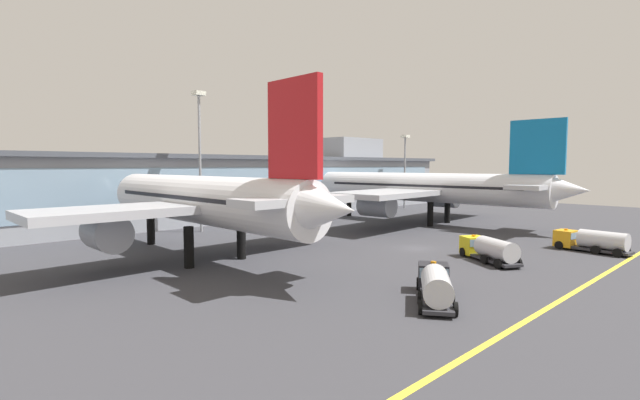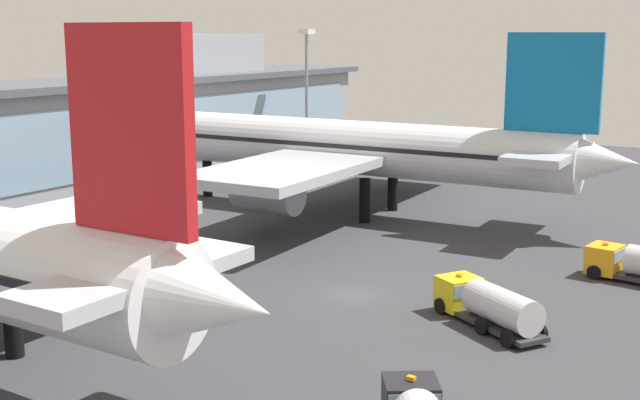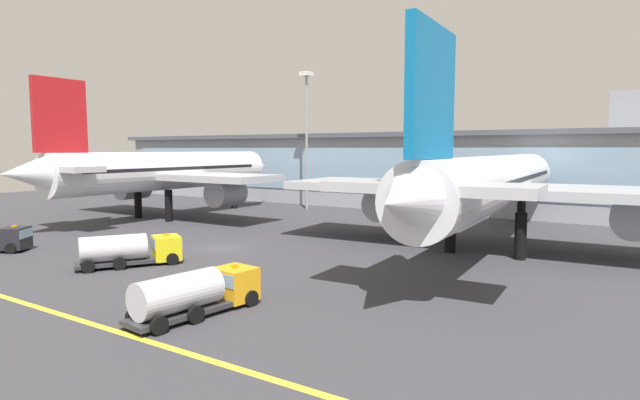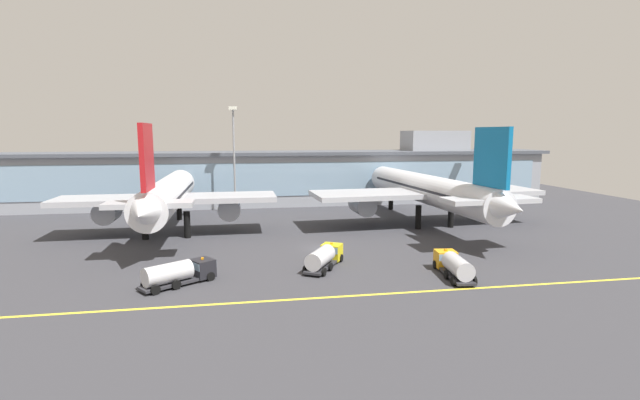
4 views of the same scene
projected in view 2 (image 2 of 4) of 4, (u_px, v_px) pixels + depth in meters
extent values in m
plane|color=#38383D|center=(354.00, 295.00, 61.13)|extent=(187.34, 187.34, 0.00)
cube|color=#9399A3|center=(201.00, 56.00, 116.83)|extent=(16.00, 10.00, 6.00)
cylinder|color=black|center=(13.00, 320.00, 49.05)|extent=(1.10, 1.10, 4.60)
cone|color=silver|center=(211.00, 301.00, 35.58)|extent=(4.90, 6.34, 4.89)
cylinder|color=#999EA8|center=(56.00, 251.00, 56.89)|extent=(4.04, 4.99, 4.03)
cube|color=red|center=(130.00, 130.00, 36.47)|extent=(0.70, 6.90, 9.21)
cube|color=#B7BAC1|center=(137.00, 276.00, 37.77)|extent=(12.07, 4.24, 0.74)
cylinder|color=black|center=(365.00, 201.00, 83.87)|extent=(1.10, 1.10, 4.50)
cylinder|color=black|center=(393.00, 190.00, 89.63)|extent=(1.10, 1.10, 4.50)
cylinder|color=black|center=(207.00, 177.00, 97.40)|extent=(1.10, 1.10, 4.50)
cylinder|color=silver|center=(347.00, 147.00, 87.66)|extent=(8.37, 48.35, 5.62)
cone|color=silver|center=(156.00, 133.00, 100.05)|extent=(5.62, 5.36, 5.34)
cone|color=silver|center=(603.00, 161.00, 75.05)|extent=(5.13, 6.45, 4.78)
cube|color=#84A3BC|center=(180.00, 126.00, 98.12)|extent=(4.44, 4.17, 1.69)
cube|color=black|center=(347.00, 143.00, 87.57)|extent=(7.99, 40.67, 0.45)
cube|color=#B7BAC1|center=(347.00, 153.00, 87.80)|extent=(45.56, 14.10, 0.90)
cylinder|color=#999EA8|center=(268.00, 192.00, 78.32)|extent=(4.29, 6.47, 3.94)
cylinder|color=#999EA8|center=(382.00, 158.00, 99.82)|extent=(4.29, 6.47, 3.94)
cube|color=#0F6BA8|center=(553.00, 83.00, 76.02)|extent=(1.17, 8.68, 9.00)
cube|color=#B7BAC1|center=(549.00, 153.00, 77.30)|extent=(14.67, 6.11, 0.72)
cylinder|color=black|center=(594.00, 272.00, 64.86)|extent=(0.42, 1.13, 1.10)
cylinder|color=black|center=(607.00, 265.00, 66.83)|extent=(0.42, 1.13, 1.10)
cube|color=orange|center=(605.00, 259.00, 65.51)|extent=(2.85, 2.62, 2.20)
cube|color=#84A3BC|center=(605.00, 253.00, 65.41)|extent=(2.76, 2.70, 0.88)
cube|color=orange|center=(606.00, 244.00, 65.26)|extent=(0.30, 0.40, 0.20)
cylinder|color=black|center=(440.00, 306.00, 56.92)|extent=(0.82, 1.10, 1.10)
cylinder|color=black|center=(471.00, 300.00, 58.08)|extent=(0.82, 1.10, 1.10)
cylinder|color=black|center=(481.00, 326.00, 52.99)|extent=(0.82, 1.10, 1.10)
cylinder|color=black|center=(514.00, 320.00, 54.14)|extent=(0.82, 1.10, 1.10)
cylinder|color=black|center=(507.00, 339.00, 50.79)|extent=(0.82, 1.10, 1.10)
cylinder|color=black|center=(540.00, 332.00, 51.94)|extent=(0.82, 1.10, 1.10)
cube|color=#2D2D33|center=(496.00, 324.00, 53.74)|extent=(5.84, 7.70, 0.30)
cube|color=yellow|center=(459.00, 292.00, 57.09)|extent=(3.43, 3.33, 2.20)
cube|color=#84A3BC|center=(459.00, 286.00, 57.00)|extent=(3.38, 3.36, 0.88)
cylinder|color=silver|center=(502.00, 307.00, 53.01)|extent=(4.81, 5.98, 2.30)
cube|color=orange|center=(459.00, 275.00, 56.85)|extent=(0.30, 0.40, 0.20)
cube|color=#84A3BC|center=(411.00, 393.00, 40.11)|extent=(3.42, 3.44, 0.88)
cube|color=orange|center=(411.00, 378.00, 39.97)|extent=(0.30, 0.40, 0.20)
cylinder|color=gray|center=(307.00, 102.00, 116.75)|extent=(0.44, 0.44, 18.55)
cube|color=silver|center=(306.00, 32.00, 114.85)|extent=(1.80, 1.80, 0.70)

